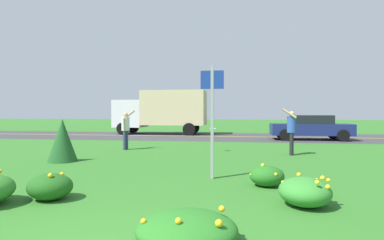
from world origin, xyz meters
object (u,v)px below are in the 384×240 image
Objects in this scene: person_catcher_blue_shirt at (292,129)px; box_truck_white at (162,110)px; frisbee_pale_blue at (213,129)px; sign_post_near_path at (212,110)px; car_navy_center_left at (311,127)px; person_thrower_white_shirt at (126,127)px.

box_truck_white is (-7.57, 10.30, 0.81)m from person_catcher_blue_shirt.
person_catcher_blue_shirt reaches higher than frisbee_pale_blue.
frisbee_pale_blue is 10.88m from box_truck_white.
car_navy_center_left is at bearing 67.26° from sign_post_near_path.
person_thrower_white_shirt is at bearing -145.46° from car_navy_center_left.
car_navy_center_left is 10.41m from box_truck_white.
car_navy_center_left is at bearing -19.02° from box_truck_white.
sign_post_near_path is 15.71m from box_truck_white.
sign_post_near_path reaches higher than frisbee_pale_blue.
person_catcher_blue_shirt is 0.39× the size of car_navy_center_left.
car_navy_center_left reaches higher than frisbee_pale_blue.
box_truck_white is (-9.79, 3.37, 1.06)m from car_navy_center_left.
box_truck_white is at bearing 108.39° from sign_post_near_path.
frisbee_pale_blue is (-3.01, 0.47, -0.05)m from person_catcher_blue_shirt.
person_thrower_white_shirt is 0.98× the size of person_catcher_blue_shirt.
person_thrower_white_shirt is 0.38× the size of car_navy_center_left.
car_navy_center_left is (2.22, 6.93, -0.26)m from person_catcher_blue_shirt.
person_thrower_white_shirt is 6.85m from person_catcher_blue_shirt.
car_navy_center_left is 0.67× the size of box_truck_white.
frisbee_pale_blue is at bearing -3.75° from person_thrower_white_shirt.
box_truck_white is at bearing 126.31° from person_catcher_blue_shirt.
frisbee_pale_blue is at bearing -65.12° from box_truck_white.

